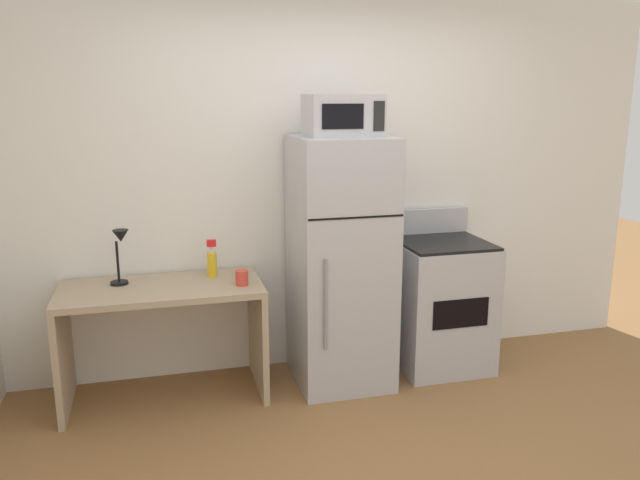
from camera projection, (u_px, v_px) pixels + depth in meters
wall_back_white at (319, 184)px, 4.44m from camera, size 5.00×0.10×2.60m
desk at (163, 319)px, 3.98m from camera, size 1.25×0.61×0.75m
desk_lamp at (120, 248)px, 3.91m from camera, size 0.14×0.12×0.35m
spray_bottle at (212, 262)px, 4.12m from camera, size 0.06×0.06×0.25m
coffee_mug at (242, 278)px, 3.94m from camera, size 0.08×0.08×0.09m
refrigerator at (341, 262)px, 4.18m from camera, size 0.61×0.68×1.66m
microwave at (343, 115)px, 3.94m from camera, size 0.46×0.35×0.26m
oven_range at (441, 303)px, 4.48m from camera, size 0.63×0.61×1.10m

